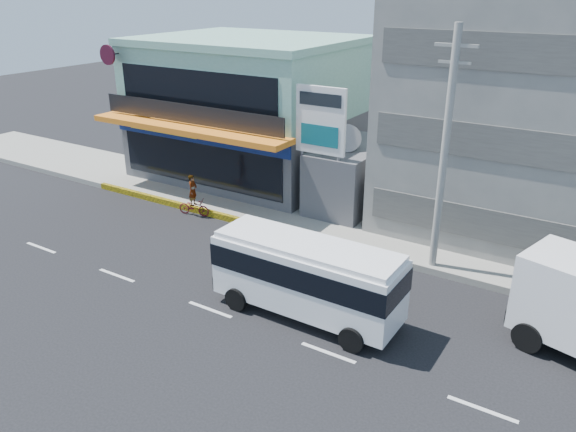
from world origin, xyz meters
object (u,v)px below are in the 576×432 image
Objects in this scene: shop_building at (250,112)px; sedan at (318,281)px; minibus at (307,273)px; billboard at (321,128)px; utility_pole_near at (444,153)px; satellite_dish at (346,149)px; motorcycle_rider at (194,202)px.

sedan is at bearing -45.11° from shop_building.
minibus is 1.65m from sedan.
shop_building is at bearing 147.68° from billboard.
sedan is at bearing 99.79° from minibus.
utility_pole_near is at bearing -25.06° from shop_building.
satellite_dish is 0.21× the size of minibus.
sedan is 1.95× the size of motorcycle_rider.
billboard reaches higher than sedan.
shop_building is 1.77× the size of minibus.
satellite_dish is 7.17m from utility_pole_near.
minibus is at bearing -27.77° from motorcycle_rider.
motorcycle_rider is (-12.63, -0.60, -4.42)m from utility_pole_near.
shop_building reaches higher than motorcycle_rider.
utility_pole_near reaches higher than motorcycle_rider.
utility_pole_near is 13.39m from motorcycle_rider.
minibus reaches higher than motorcycle_rider.
utility_pole_near is (6.00, -3.60, 1.57)m from satellite_dish.
motorcycle_rider is at bearing 152.23° from minibus.
minibus is (3.72, -7.59, -3.19)m from billboard.
shop_building is at bearing 154.94° from utility_pole_near.
sedan is (11.00, -11.04, -3.27)m from shop_building.
motorcycle_rider is (1.37, -7.15, -3.27)m from shop_building.
satellite_dish is (8.00, -2.95, -0.42)m from shop_building.
motorcycle_rider is at bearing -79.14° from shop_building.
sedan is (-3.00, -4.50, -4.42)m from utility_pole_near.
utility_pole_near is at bearing 64.37° from minibus.
shop_building is 8.27× the size of satellite_dish.
minibus is at bearing -71.05° from satellite_dish.
shop_building is 5.64× the size of motorcycle_rider.
minibus is (-2.78, -5.79, -3.41)m from utility_pole_near.
shop_building is 15.93m from sedan.
sedan is (3.50, -6.30, -4.20)m from billboard.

